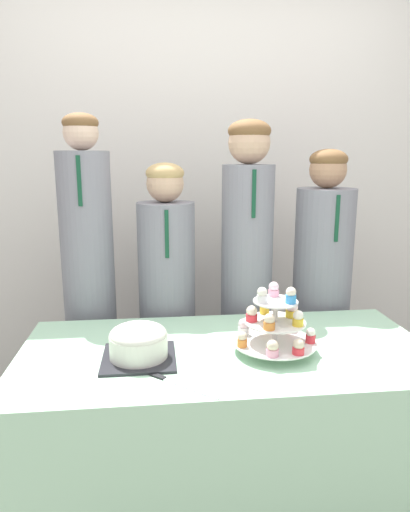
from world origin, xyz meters
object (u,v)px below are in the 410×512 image
Objects in this scene: student_0 at (90,293)px; student_1 at (168,312)px; round_cake at (138,342)px; cupcake_stand at (275,324)px; cake_knife at (167,380)px; student_3 at (321,302)px; student_2 at (246,286)px.

student_0 is 1.16× the size of student_1.
cupcake_stand is at bearing 0.95° from round_cake.
cake_knife is 0.17× the size of student_3.
student_1 is (0.38, -0.00, -0.11)m from student_0.
student_2 reaches higher than cake_knife.
student_2 is 0.41m from student_3.
student_2 is (0.43, 0.79, 0.08)m from cake_knife.
student_3 is at bearing 0.00° from student_0.
student_0 reaches higher than student_2.
round_cake is 0.16× the size of student_2.
cupcake_stand is 0.73m from student_1.
student_0 reaches higher than cake_knife.
student_1 is at bearing -180.00° from student_3.
cupcake_stand is 0.20× the size of student_2.
student_1 is 0.96× the size of student_3.
cupcake_stand is 0.22× the size of student_1.
student_0 reaches higher than round_cake.
cake_knife is at bearing -66.03° from student_0.
cupcake_stand reaches higher than round_cake.
round_cake is at bearing 160.93° from cake_knife.
student_3 is at bearing 85.81° from cake_knife.
cake_knife is 0.46m from cupcake_stand.
student_1 is at bearing -180.00° from student_2.
cake_knife is 0.86m from student_0.
student_2 is (0.40, 0.00, 0.13)m from student_1.
student_0 is 0.39m from student_1.
cupcake_stand is at bearing -91.42° from student_2.
student_2 is at bearing 49.57° from round_cake.
student_1 is (0.12, 0.61, -0.11)m from round_cake.
round_cake is 0.18× the size of student_3.
student_1 is 0.42m from student_2.
student_3 reaches higher than cake_knife.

